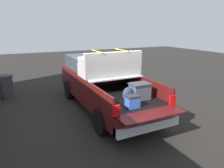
{
  "coord_description": "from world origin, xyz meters",
  "views": [
    {
      "loc": [
        -6.74,
        3.01,
        2.97
      ],
      "look_at": [
        -0.6,
        0.0,
        1.1
      ],
      "focal_mm": 33.22,
      "sensor_mm": 36.0,
      "label": 1
    }
  ],
  "objects": [
    {
      "name": "ground_plane",
      "position": [
        0.0,
        0.0,
        0.0
      ],
      "size": [
        40.0,
        40.0,
        0.0
      ],
      "primitive_type": "plane",
      "color": "black"
    },
    {
      "name": "trash_can",
      "position": [
        3.11,
        3.33,
        0.5
      ],
      "size": [
        0.6,
        0.6,
        0.98
      ],
      "color": "#2D2D33",
      "rests_on": "ground_plane"
    },
    {
      "name": "pickup_truck",
      "position": [
        0.36,
        -0.0,
        0.95
      ],
      "size": [
        6.05,
        2.06,
        2.23
      ],
      "color": "#470F0F",
      "rests_on": "ground_plane"
    }
  ]
}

